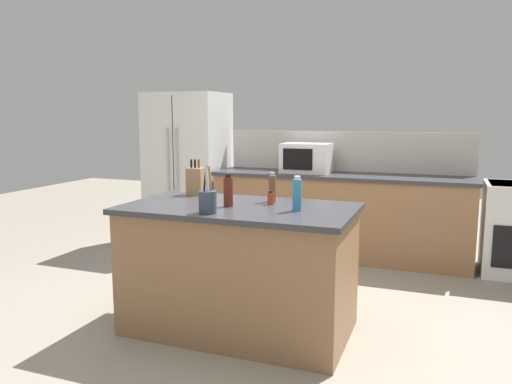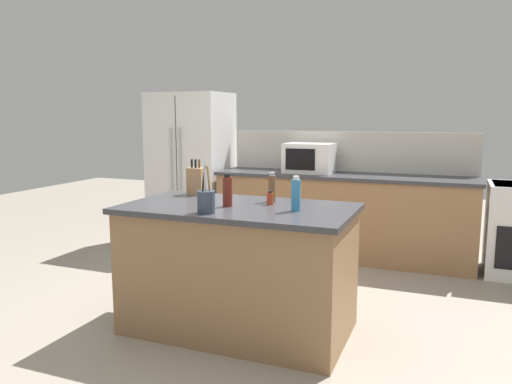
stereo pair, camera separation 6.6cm
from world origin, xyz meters
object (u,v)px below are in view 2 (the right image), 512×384
at_px(utensil_crock, 206,201).
at_px(vinegar_bottle, 227,191).
at_px(dish_soap_bottle, 296,195).
at_px(knife_block, 196,181).
at_px(microwave, 309,158).
at_px(refrigerator, 192,168).
at_px(pepper_grinder, 272,188).
at_px(spice_jar_paprika, 270,198).

bearing_deg(utensil_crock, vinegar_bottle, 84.06).
height_order(vinegar_bottle, dish_soap_bottle, dish_soap_bottle).
distance_m(knife_block, vinegar_bottle, 0.62).
xyz_separation_m(vinegar_bottle, dish_soap_bottle, (0.50, 0.02, 0.00)).
relative_size(utensil_crock, vinegar_bottle, 1.35).
distance_m(microwave, dish_soap_bottle, 2.29).
bearing_deg(refrigerator, pepper_grinder, -47.98).
distance_m(refrigerator, utensil_crock, 3.01).
relative_size(knife_block, pepper_grinder, 1.30).
relative_size(refrigerator, microwave, 3.44).
bearing_deg(pepper_grinder, utensil_crock, -113.96).
height_order(utensil_crock, spice_jar_paprika, utensil_crock).
xyz_separation_m(refrigerator, spice_jar_paprika, (1.83, -2.12, 0.06)).
distance_m(knife_block, spice_jar_paprika, 0.77).
xyz_separation_m(refrigerator, pepper_grinder, (1.80, -2.00, 0.12)).
bearing_deg(dish_soap_bottle, pepper_grinder, 134.49).
bearing_deg(dish_soap_bottle, knife_block, 158.88).
bearing_deg(vinegar_bottle, knife_block, 139.92).
height_order(knife_block, vinegar_bottle, knife_block).
relative_size(refrigerator, vinegar_bottle, 7.85).
bearing_deg(refrigerator, microwave, -1.91).
xyz_separation_m(knife_block, dish_soap_bottle, (0.98, -0.38, -0.00)).
distance_m(utensil_crock, dish_soap_bottle, 0.61).
bearing_deg(vinegar_bottle, microwave, 90.80).
xyz_separation_m(dish_soap_bottle, spice_jar_paprika, (-0.25, 0.16, -0.07)).
xyz_separation_m(refrigerator, dish_soap_bottle, (2.08, -2.28, 0.12)).
relative_size(knife_block, utensil_crock, 0.91).
relative_size(knife_block, spice_jar_paprika, 2.86).
height_order(refrigerator, spice_jar_paprika, refrigerator).
xyz_separation_m(refrigerator, vinegar_bottle, (1.57, -2.30, 0.12)).
distance_m(refrigerator, spice_jar_paprika, 2.80).
bearing_deg(utensil_crock, microwave, 90.07).
distance_m(knife_block, dish_soap_bottle, 1.05).
bearing_deg(microwave, refrigerator, 178.09).
distance_m(knife_block, utensil_crock, 0.81).
bearing_deg(microwave, vinegar_bottle, -89.20).
bearing_deg(knife_block, vinegar_bottle, -46.69).
height_order(vinegar_bottle, spice_jar_paprika, vinegar_bottle).
bearing_deg(dish_soap_bottle, refrigerator, 132.34).
bearing_deg(pepper_grinder, spice_jar_paprika, -76.08).
height_order(refrigerator, utensil_crock, refrigerator).
bearing_deg(microwave, pepper_grinder, -82.41).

